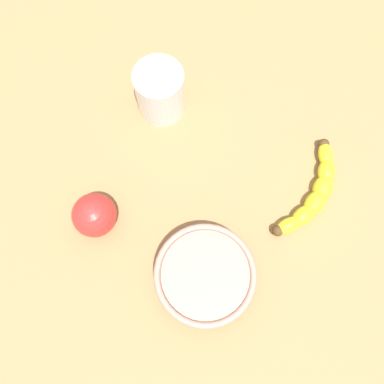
{
  "coord_description": "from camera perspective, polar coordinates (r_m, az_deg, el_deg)",
  "views": [
    {
      "loc": [
        23.96,
        -13.65,
        73.63
      ],
      "look_at": [
        5.9,
        -3.74,
        5.0
      ],
      "focal_mm": 36.51,
      "sensor_mm": 36.0,
      "label": 1
    }
  ],
  "objects": [
    {
      "name": "banana",
      "position": [
        0.75,
        17.42,
        -0.1
      ],
      "size": [
        12.92,
        19.13,
        3.56
      ],
      "rotation": [
        0.0,
        0.0,
        2.11
      ],
      "color": "yellow",
      "rests_on": "wooden_tabletop"
    },
    {
      "name": "smoothie_glass",
      "position": [
        0.77,
        -4.4,
        14.3
      ],
      "size": [
        9.26,
        9.26,
        10.77
      ],
      "color": "silver",
      "rests_on": "wooden_tabletop"
    },
    {
      "name": "apple_fruit",
      "position": [
        0.71,
        -14.05,
        -3.28
      ],
      "size": [
        7.88,
        7.88,
        7.88
      ],
      "primitive_type": "sphere",
      "color": "red",
      "rests_on": "wooden_tabletop"
    },
    {
      "name": "ceramic_bowl",
      "position": [
        0.68,
        1.9,
        -12.03
      ],
      "size": [
        17.38,
        17.38,
        4.91
      ],
      "color": "tan",
      "rests_on": "wooden_tabletop"
    },
    {
      "name": "wooden_tabletop",
      "position": [
        0.77,
        0.33,
        4.21
      ],
      "size": [
        120.0,
        120.0,
        3.0
      ],
      "primitive_type": "cube",
      "color": "#A6794B",
      "rests_on": "ground"
    }
  ]
}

